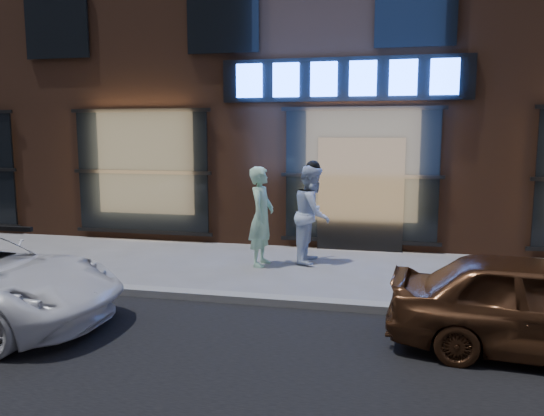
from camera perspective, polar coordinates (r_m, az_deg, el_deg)
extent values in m
plane|color=slate|center=(7.79, 7.70, -10.76)|extent=(90.00, 90.00, 0.00)
cube|color=gray|center=(7.77, 7.71, -10.34)|extent=(60.00, 0.25, 0.12)
cube|color=#54301E|center=(15.56, 10.65, 17.25)|extent=(30.00, 8.00, 10.00)
cube|color=black|center=(11.39, 7.70, 13.57)|extent=(5.20, 0.06, 0.90)
cube|color=black|center=(11.36, 9.47, 1.42)|extent=(1.80, 0.10, 2.40)
cube|color=#FFBF72|center=(12.66, -13.75, 3.80)|extent=(3.00, 0.04, 2.60)
cube|color=black|center=(12.62, -13.83, 3.79)|extent=(3.20, 0.06, 2.80)
cube|color=#FFBF72|center=(11.38, 9.53, 3.45)|extent=(3.00, 0.04, 2.60)
cube|color=black|center=(11.34, 9.52, 3.44)|extent=(3.20, 0.06, 2.80)
cube|color=black|center=(13.81, -22.19, 17.97)|extent=(1.60, 0.06, 1.60)
cube|color=black|center=(12.09, -5.34, 20.00)|extent=(1.60, 0.06, 1.60)
cube|color=black|center=(11.56, 15.23, 20.31)|extent=(1.60, 0.06, 1.60)
cube|color=#2659FF|center=(11.66, -2.45, 13.51)|extent=(0.55, 0.12, 0.70)
cube|color=#2659FF|center=(11.49, 1.53, 13.60)|extent=(0.55, 0.12, 0.70)
cube|color=#2659FF|center=(11.36, 5.61, 13.62)|extent=(0.55, 0.12, 0.70)
cube|color=#2659FF|center=(11.29, 9.75, 13.58)|extent=(0.55, 0.12, 0.70)
cube|color=#2659FF|center=(11.28, 13.93, 13.46)|extent=(0.55, 0.12, 0.70)
cube|color=#2659FF|center=(11.33, 18.09, 13.28)|extent=(0.55, 0.12, 0.70)
imported|color=#C2FFD4|center=(9.98, -1.15, -0.91)|extent=(0.50, 0.72, 1.88)
imported|color=white|center=(10.27, 4.38, -0.64)|extent=(0.75, 0.95, 1.89)
imported|color=brown|center=(6.77, 27.21, -9.39)|extent=(3.53, 1.69, 1.16)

